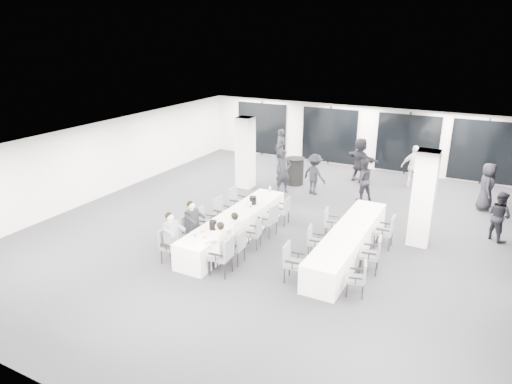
# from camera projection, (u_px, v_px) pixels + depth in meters

# --- Properties ---
(room) EXTENTS (14.04, 16.04, 2.84)m
(room) POSITION_uv_depth(u_px,v_px,m) (315.00, 181.00, 14.49)
(room) COLOR #232328
(room) RESTS_ON ground
(column_left) EXTENTS (0.60, 0.60, 2.80)m
(column_left) POSITION_uv_depth(u_px,v_px,m) (245.00, 153.00, 17.85)
(column_left) COLOR silver
(column_left) RESTS_ON floor
(column_right) EXTENTS (0.60, 0.60, 2.80)m
(column_right) POSITION_uv_depth(u_px,v_px,m) (423.00, 198.00, 12.94)
(column_right) COLOR silver
(column_right) RESTS_ON floor
(banquet_table_main) EXTENTS (0.90, 5.00, 0.75)m
(banquet_table_main) POSITION_uv_depth(u_px,v_px,m) (235.00, 227.00, 13.61)
(banquet_table_main) COLOR white
(banquet_table_main) RESTS_ON floor
(banquet_table_side) EXTENTS (0.90, 5.00, 0.75)m
(banquet_table_side) POSITION_uv_depth(u_px,v_px,m) (348.00, 243.00, 12.57)
(banquet_table_side) COLOR white
(banquet_table_side) RESTS_ON floor
(cocktail_table) EXTENTS (0.78, 0.78, 1.09)m
(cocktail_table) POSITION_uv_depth(u_px,v_px,m) (295.00, 171.00, 18.43)
(cocktail_table) COLOR black
(cocktail_table) RESTS_ON floor
(chair_main_left_near) EXTENTS (0.50, 0.55, 0.94)m
(chair_main_left_near) POSITION_uv_depth(u_px,v_px,m) (169.00, 243.00, 12.17)
(chair_main_left_near) COLOR #4B4E52
(chair_main_left_near) RESTS_ON floor
(chair_main_left_second) EXTENTS (0.52, 0.57, 0.96)m
(chair_main_left_second) POSITION_uv_depth(u_px,v_px,m) (189.00, 230.00, 12.96)
(chair_main_left_second) COLOR #4B4E52
(chair_main_left_second) RESTS_ON floor
(chair_main_left_mid) EXTENTS (0.55, 0.59, 0.96)m
(chair_main_left_mid) POSITION_uv_depth(u_px,v_px,m) (205.00, 220.00, 13.62)
(chair_main_left_mid) COLOR #4B4E52
(chair_main_left_mid) RESTS_ON floor
(chair_main_left_fourth) EXTENTS (0.55, 0.59, 0.96)m
(chair_main_left_fourth) POSITION_uv_depth(u_px,v_px,m) (221.00, 210.00, 14.37)
(chair_main_left_fourth) COLOR #4B4E52
(chair_main_left_fourth) RESTS_ON floor
(chair_main_left_far) EXTENTS (0.52, 0.58, 1.00)m
(chair_main_left_far) POSITION_uv_depth(u_px,v_px,m) (236.00, 200.00, 15.18)
(chair_main_left_far) COLOR #4B4E52
(chair_main_left_far) RESTS_ON floor
(chair_main_right_near) EXTENTS (0.56, 0.61, 1.03)m
(chair_main_right_near) POSITION_uv_depth(u_px,v_px,m) (224.00, 254.00, 11.49)
(chair_main_right_near) COLOR #4B4E52
(chair_main_right_near) RESTS_ON floor
(chair_main_right_second) EXTENTS (0.49, 0.55, 0.94)m
(chair_main_right_second) POSITION_uv_depth(u_px,v_px,m) (237.00, 245.00, 12.09)
(chair_main_right_second) COLOR #4B4E52
(chair_main_right_second) RESTS_ON floor
(chair_main_right_mid) EXTENTS (0.51, 0.54, 0.87)m
(chair_main_right_mid) POSITION_uv_depth(u_px,v_px,m) (255.00, 232.00, 12.97)
(chair_main_right_mid) COLOR #4B4E52
(chair_main_right_mid) RESTS_ON floor
(chair_main_right_fourth) EXTENTS (0.55, 0.59, 0.98)m
(chair_main_right_fourth) POSITION_uv_depth(u_px,v_px,m) (270.00, 219.00, 13.71)
(chair_main_right_fourth) COLOR #4B4E52
(chair_main_right_fourth) RESTS_ON floor
(chair_main_right_far) EXTENTS (0.49, 0.54, 0.91)m
(chair_main_right_far) POSITION_uv_depth(u_px,v_px,m) (283.00, 209.00, 14.57)
(chair_main_right_far) COLOR #4B4E52
(chair_main_right_far) RESTS_ON floor
(chair_side_left_near) EXTENTS (0.55, 0.59, 0.98)m
(chair_side_left_near) POSITION_uv_depth(u_px,v_px,m) (292.00, 260.00, 11.22)
(chair_side_left_near) COLOR #4B4E52
(chair_side_left_near) RESTS_ON floor
(chair_side_left_mid) EXTENTS (0.50, 0.54, 0.87)m
(chair_side_left_mid) POSITION_uv_depth(u_px,v_px,m) (314.00, 239.00, 12.49)
(chair_side_left_mid) COLOR #4B4E52
(chair_side_left_mid) RESTS_ON floor
(chair_side_left_far) EXTENTS (0.53, 0.56, 0.91)m
(chair_side_left_far) POSITION_uv_depth(u_px,v_px,m) (330.00, 221.00, 13.64)
(chair_side_left_far) COLOR #4B4E52
(chair_side_left_far) RESTS_ON floor
(chair_side_right_near) EXTENTS (0.52, 0.55, 0.86)m
(chair_side_right_near) POSITION_uv_depth(u_px,v_px,m) (359.00, 276.00, 10.61)
(chair_side_right_near) COLOR #4B4E52
(chair_side_right_near) RESTS_ON floor
(chair_side_right_mid) EXTENTS (0.57, 0.61, 0.98)m
(chair_side_right_mid) POSITION_uv_depth(u_px,v_px,m) (373.00, 252.00, 11.62)
(chair_side_right_mid) COLOR #4B4E52
(chair_side_right_mid) RESTS_ON floor
(chair_side_right_far) EXTENTS (0.51, 0.57, 0.98)m
(chair_side_right_far) POSITION_uv_depth(u_px,v_px,m) (387.00, 230.00, 12.95)
(chair_side_right_far) COLOR #4B4E52
(chair_side_right_far) RESTS_ON floor
(seated_guest_a) EXTENTS (0.50, 0.38, 1.44)m
(seated_guest_a) POSITION_uv_depth(u_px,v_px,m) (173.00, 235.00, 12.01)
(seated_guest_a) COLOR slate
(seated_guest_a) RESTS_ON floor
(seated_guest_b) EXTENTS (0.50, 0.38, 1.44)m
(seated_guest_b) POSITION_uv_depth(u_px,v_px,m) (194.00, 222.00, 12.80)
(seated_guest_b) COLOR black
(seated_guest_b) RESTS_ON floor
(seated_guest_c) EXTENTS (0.50, 0.38, 1.44)m
(seated_guest_c) POSITION_uv_depth(u_px,v_px,m) (217.00, 244.00, 11.48)
(seated_guest_c) COLOR silver
(seated_guest_c) RESTS_ON floor
(seated_guest_d) EXTENTS (0.50, 0.38, 1.44)m
(seated_guest_d) POSITION_uv_depth(u_px,v_px,m) (232.00, 234.00, 12.07)
(seated_guest_d) COLOR silver
(seated_guest_d) RESTS_ON floor
(standing_guest_a) EXTENTS (0.89, 0.90, 1.93)m
(standing_guest_a) POSITION_uv_depth(u_px,v_px,m) (283.00, 169.00, 17.31)
(standing_guest_a) COLOR black
(standing_guest_a) RESTS_ON floor
(standing_guest_b) EXTENTS (1.00, 0.95, 1.78)m
(standing_guest_b) POSITION_uv_depth(u_px,v_px,m) (363.00, 177.00, 16.57)
(standing_guest_b) COLOR black
(standing_guest_b) RESTS_ON floor
(standing_guest_c) EXTENTS (1.28, 0.95, 1.78)m
(standing_guest_c) POSITION_uv_depth(u_px,v_px,m) (315.00, 172.00, 17.18)
(standing_guest_c) COLOR black
(standing_guest_c) RESTS_ON floor
(standing_guest_d) EXTENTS (1.23, 0.85, 1.91)m
(standing_guest_d) POSITION_uv_depth(u_px,v_px,m) (415.00, 164.00, 17.99)
(standing_guest_d) COLOR silver
(standing_guest_d) RESTS_ON floor
(standing_guest_e) EXTENTS (0.64, 0.96, 1.90)m
(standing_guest_e) POSITION_uv_depth(u_px,v_px,m) (487.00, 184.00, 15.64)
(standing_guest_e) COLOR black
(standing_guest_e) RESTS_ON floor
(standing_guest_f) EXTENTS (2.02, 1.64, 2.09)m
(standing_guest_f) POSITION_uv_depth(u_px,v_px,m) (360.00, 157.00, 18.59)
(standing_guest_f) COLOR black
(standing_guest_f) RESTS_ON floor
(standing_guest_g) EXTENTS (0.94, 0.90, 2.01)m
(standing_guest_g) POSITION_uv_depth(u_px,v_px,m) (280.00, 146.00, 20.55)
(standing_guest_g) COLOR black
(standing_guest_g) RESTS_ON floor
(standing_guest_h) EXTENTS (0.96, 0.92, 1.72)m
(standing_guest_h) POSITION_uv_depth(u_px,v_px,m) (500.00, 213.00, 13.38)
(standing_guest_h) COLOR black
(standing_guest_h) RESTS_ON floor
(ice_bucket_near) EXTENTS (0.21, 0.21, 0.24)m
(ice_bucket_near) POSITION_uv_depth(u_px,v_px,m) (213.00, 225.00, 12.48)
(ice_bucket_near) COLOR black
(ice_bucket_near) RESTS_ON banquet_table_main
(ice_bucket_far) EXTENTS (0.22, 0.22, 0.25)m
(ice_bucket_far) POSITION_uv_depth(u_px,v_px,m) (253.00, 200.00, 14.30)
(ice_bucket_far) COLOR black
(ice_bucket_far) RESTS_ON banquet_table_main
(water_bottle_a) EXTENTS (0.07, 0.07, 0.22)m
(water_bottle_a) POSITION_uv_depth(u_px,v_px,m) (195.00, 234.00, 11.96)
(water_bottle_a) COLOR silver
(water_bottle_a) RESTS_ON banquet_table_main
(water_bottle_b) EXTENTS (0.08, 0.08, 0.24)m
(water_bottle_b) POSITION_uv_depth(u_px,v_px,m) (250.00, 205.00, 13.91)
(water_bottle_b) COLOR silver
(water_bottle_b) RESTS_ON banquet_table_main
(water_bottle_c) EXTENTS (0.07, 0.07, 0.23)m
(water_bottle_c) POSITION_uv_depth(u_px,v_px,m) (270.00, 190.00, 15.30)
(water_bottle_c) COLOR silver
(water_bottle_c) RESTS_ON banquet_table_main
(plate_a) EXTENTS (0.20, 0.20, 0.03)m
(plate_a) POSITION_uv_depth(u_px,v_px,m) (202.00, 232.00, 12.32)
(plate_a) COLOR white
(plate_a) RESTS_ON banquet_table_main
(plate_b) EXTENTS (0.20, 0.20, 0.03)m
(plate_b) POSITION_uv_depth(u_px,v_px,m) (205.00, 238.00, 11.98)
(plate_b) COLOR white
(plate_b) RESTS_ON banquet_table_main
(plate_c) EXTENTS (0.21, 0.21, 0.03)m
(plate_c) POSITION_uv_depth(u_px,v_px,m) (232.00, 219.00, 13.19)
(plate_c) COLOR white
(plate_c) RESTS_ON banquet_table_main
(wine_glass) EXTENTS (0.08, 0.08, 0.22)m
(wine_glass) POSITION_uv_depth(u_px,v_px,m) (194.00, 241.00, 11.45)
(wine_glass) COLOR silver
(wine_glass) RESTS_ON banquet_table_main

